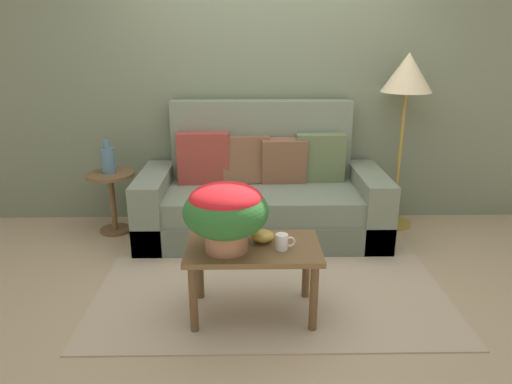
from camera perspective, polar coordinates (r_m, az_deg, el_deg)
ground_plane at (r=3.49m, az=1.66°, el=-10.69°), size 14.00×14.00×0.00m
wall_back at (r=4.40m, az=1.04°, el=15.08°), size 6.40×0.12×2.88m
area_rug at (r=3.50m, az=1.65°, el=-10.49°), size 2.41×1.73×0.01m
couch at (r=4.15m, az=0.68°, el=-0.55°), size 2.11×0.90×1.15m
coffee_table at (r=2.92m, az=-0.34°, el=-7.93°), size 0.83×0.49×0.48m
side_table at (r=4.36m, az=-17.18°, el=0.06°), size 0.42×0.42×0.56m
floor_lamp at (r=4.34m, az=17.91°, el=12.66°), size 0.44×0.44×1.57m
potted_plant at (r=2.74m, az=-3.69°, el=-2.23°), size 0.50×0.50×0.41m
coffee_mug at (r=2.83m, az=3.23°, el=-6.07°), size 0.12×0.08×0.10m
snack_bowl at (r=2.93m, az=0.82°, el=-5.37°), size 0.15×0.15×0.07m
table_vase at (r=4.30m, az=-17.60°, el=3.79°), size 0.12×0.12×0.29m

